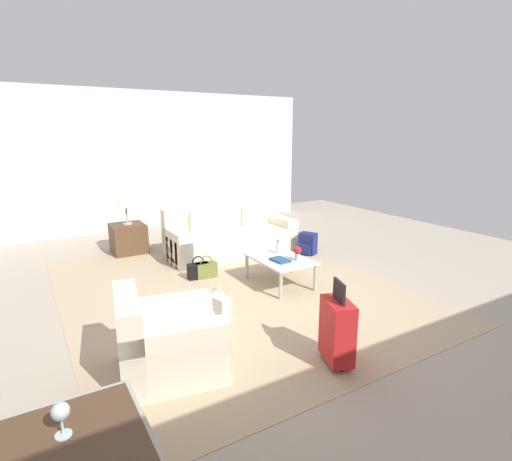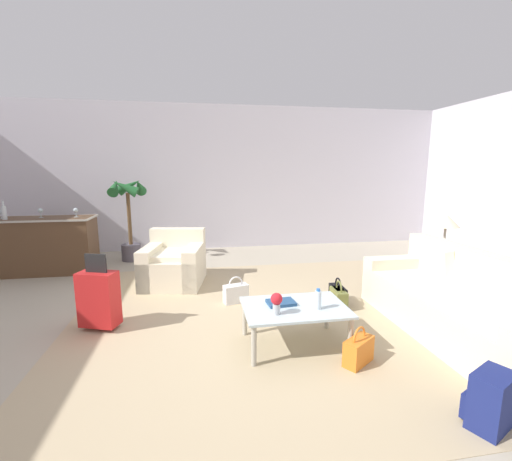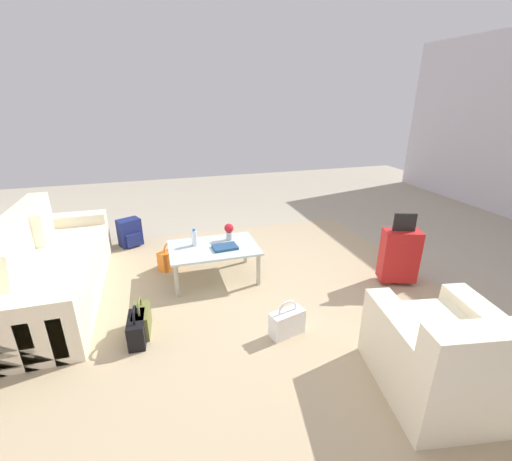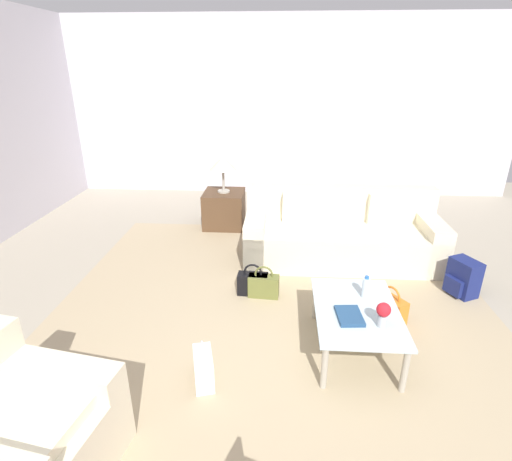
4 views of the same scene
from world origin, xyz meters
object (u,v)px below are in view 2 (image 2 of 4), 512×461
(wine_glass_right_of_centre, at_px, (76,211))
(handbag_black, at_px, (338,295))
(coffee_table_book, at_px, (281,303))
(side_table, at_px, (442,265))
(suitcase_red, at_px, (99,298))
(coffee_table, at_px, (295,311))
(wine_glass_left_of_centre, at_px, (40,211))
(wine_bottle_clear, at_px, (4,212))
(backpack_navy, at_px, (490,401))
(armchair, at_px, (174,265))
(potted_palm, at_px, (129,211))
(handbag_olive, at_px, (339,298))
(water_bottle, at_px, (318,300))
(bar_console, at_px, (43,245))
(table_lamp, at_px, (446,221))
(wine_glass_leftmost, at_px, (1,212))
(handbag_orange, at_px, (359,350))
(handbag_white, at_px, (236,293))
(couch, at_px, (463,308))
(flower_vase, at_px, (277,302))

(wine_glass_right_of_centre, bearing_deg, handbag_black, -29.80)
(coffee_table_book, bearing_deg, side_table, 21.29)
(side_table, xyz_separation_m, suitcase_red, (-4.80, -0.80, 0.09))
(coffee_table, height_order, wine_glass_left_of_centre, wine_glass_left_of_centre)
(side_table, distance_m, wine_bottle_clear, 6.97)
(coffee_table, bearing_deg, side_table, 28.18)
(wine_glass_right_of_centre, xyz_separation_m, backpack_navy, (3.93, -4.39, -0.86))
(handbag_black, bearing_deg, armchair, 149.97)
(coffee_table, xyz_separation_m, potted_palm, (-2.20, 3.70, 0.60))
(wine_glass_left_of_centre, bearing_deg, handbag_olive, -28.39)
(water_bottle, relative_size, wine_glass_left_of_centre, 1.32)
(suitcase_red, bearing_deg, wine_glass_right_of_centre, 111.37)
(side_table, height_order, bar_console, bar_console)
(table_lamp, bearing_deg, wine_glass_leftmost, 167.16)
(handbag_olive, bearing_deg, bar_console, 152.02)
(handbag_black, bearing_deg, handbag_orange, -105.50)
(handbag_olive, height_order, handbag_white, same)
(wine_glass_leftmost, bearing_deg, couch, -28.38)
(side_table, distance_m, table_lamp, 0.69)
(couch, xyz_separation_m, handbag_olive, (-0.98, 0.91, -0.17))
(wine_glass_right_of_centre, bearing_deg, coffee_table_book, -46.96)
(handbag_orange, bearing_deg, bar_console, 138.49)
(couch, bearing_deg, handbag_black, 132.52)
(potted_palm, bearing_deg, handbag_black, -42.26)
(handbag_black, relative_size, potted_palm, 0.22)
(wine_bottle_clear, bearing_deg, couch, -28.10)
(coffee_table, height_order, water_bottle, water_bottle)
(handbag_orange, bearing_deg, wine_glass_left_of_centre, 138.17)
(coffee_table, distance_m, potted_palm, 4.35)
(coffee_table, bearing_deg, handbag_white, 110.26)
(coffee_table, bearing_deg, wine_glass_left_of_centre, 138.10)
(backpack_navy, bearing_deg, wine_glass_leftmost, 139.27)
(couch, height_order, handbag_white, couch)
(water_bottle, relative_size, wine_glass_right_of_centre, 1.32)
(wine_glass_right_of_centre, relative_size, handbag_olive, 0.43)
(flower_vase, bearing_deg, bar_console, 135.26)
(handbag_orange, bearing_deg, handbag_olive, 74.75)
(bar_console, xyz_separation_m, wine_glass_right_of_centre, (0.56, -0.00, 0.56))
(water_bottle, distance_m, wine_glass_right_of_centre, 4.51)
(handbag_olive, distance_m, handbag_black, 0.12)
(side_table, height_order, wine_glass_right_of_centre, wine_glass_right_of_centre)
(flower_vase, distance_m, side_table, 3.45)
(handbag_white, xyz_separation_m, backpack_navy, (1.44, -2.50, 0.06))
(bar_console, relative_size, handbag_white, 4.60)
(handbag_black, bearing_deg, potted_palm, 137.74)
(coffee_table_book, xyz_separation_m, potted_palm, (-2.08, 3.62, 0.53))
(handbag_olive, bearing_deg, coffee_table_book, -142.04)
(suitcase_red, bearing_deg, flower_vase, -25.53)
(handbag_black, distance_m, potted_palm, 4.21)
(couch, height_order, suitcase_red, couch)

